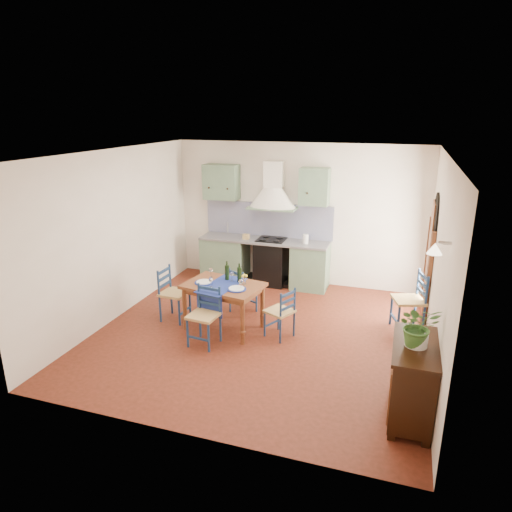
# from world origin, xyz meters

# --- Properties ---
(floor) EXTENTS (5.00, 5.00, 0.00)m
(floor) POSITION_xyz_m (0.00, 0.00, 0.00)
(floor) COLOR #431B0E
(floor) RESTS_ON ground
(back_wall) EXTENTS (5.00, 0.96, 2.80)m
(back_wall) POSITION_xyz_m (-0.47, 2.29, 1.05)
(back_wall) COLOR white
(back_wall) RESTS_ON ground
(right_wall) EXTENTS (0.26, 5.00, 2.80)m
(right_wall) POSITION_xyz_m (2.50, 0.28, 1.34)
(right_wall) COLOR white
(right_wall) RESTS_ON ground
(left_wall) EXTENTS (0.04, 5.00, 2.80)m
(left_wall) POSITION_xyz_m (-2.50, 0.00, 1.40)
(left_wall) COLOR white
(left_wall) RESTS_ON ground
(ceiling) EXTENTS (5.00, 5.00, 0.01)m
(ceiling) POSITION_xyz_m (0.00, 0.00, 2.80)
(ceiling) COLOR white
(ceiling) RESTS_ON back_wall
(dining_table) EXTENTS (1.31, 1.02, 1.08)m
(dining_table) POSITION_xyz_m (-0.60, 0.00, 0.67)
(dining_table) COLOR brown
(dining_table) RESTS_ON ground
(chair_near) EXTENTS (0.46, 0.46, 0.90)m
(chair_near) POSITION_xyz_m (-0.68, -0.55, 0.46)
(chair_near) COLOR navy
(chair_near) RESTS_ON ground
(chair_far) EXTENTS (0.51, 0.51, 0.82)m
(chair_far) POSITION_xyz_m (-0.53, 0.67, 0.42)
(chair_far) COLOR navy
(chair_far) RESTS_ON ground
(chair_left) EXTENTS (0.44, 0.44, 0.90)m
(chair_left) POSITION_xyz_m (-1.53, 0.06, 0.47)
(chair_left) COLOR navy
(chair_left) RESTS_ON ground
(chair_right) EXTENTS (0.50, 0.50, 0.81)m
(chair_right) POSITION_xyz_m (0.35, 0.00, 0.42)
(chair_right) COLOR navy
(chair_right) RESTS_ON ground
(chair_spare) EXTENTS (0.58, 0.58, 0.98)m
(chair_spare) POSITION_xyz_m (2.23, 0.88, 0.50)
(chair_spare) COLOR navy
(chair_spare) RESTS_ON ground
(sideboard) EXTENTS (0.50, 1.05, 0.94)m
(sideboard) POSITION_xyz_m (2.26, -1.43, 0.51)
(sideboard) COLOR black
(sideboard) RESTS_ON ground
(potted_plant) EXTENTS (0.53, 0.49, 0.47)m
(potted_plant) POSITION_xyz_m (2.25, -1.46, 1.17)
(potted_plant) COLOR #3A6C2C
(potted_plant) RESTS_ON sideboard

